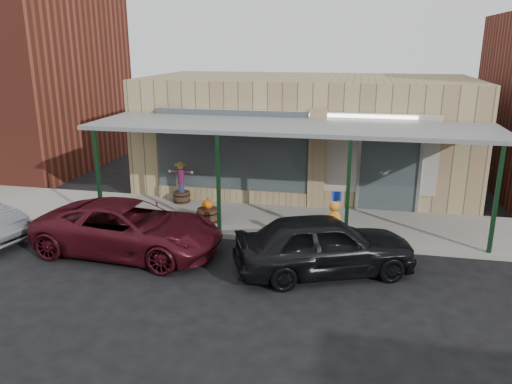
% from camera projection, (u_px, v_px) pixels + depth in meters
% --- Properties ---
extents(ground, '(120.00, 120.00, 0.00)m').
position_uv_depth(ground, '(267.00, 274.00, 12.13)').
color(ground, black).
rests_on(ground, ground).
extents(sidewalk, '(40.00, 3.20, 0.15)m').
position_uv_depth(sidewalk, '(288.00, 222.00, 15.49)').
color(sidewalk, gray).
rests_on(sidewalk, ground).
extents(storefront, '(12.00, 6.25, 4.20)m').
position_uv_depth(storefront, '(306.00, 133.00, 19.19)').
color(storefront, tan).
rests_on(storefront, ground).
extents(awning, '(12.00, 3.00, 3.04)m').
position_uv_depth(awning, '(290.00, 128.00, 14.61)').
color(awning, slate).
rests_on(awning, ground).
extents(block_buildings_near, '(61.00, 8.00, 8.00)m').
position_uv_depth(block_buildings_near, '(362.00, 87.00, 19.29)').
color(block_buildings_near, maroon).
rests_on(block_buildings_near, ground).
extents(barrel_scarecrow, '(0.84, 0.74, 1.45)m').
position_uv_depth(barrel_scarecrow, '(181.00, 189.00, 17.01)').
color(barrel_scarecrow, '#472E1C').
rests_on(barrel_scarecrow, sidewalk).
extents(barrel_pumpkin, '(0.68, 0.68, 0.77)m').
position_uv_depth(barrel_pumpkin, '(208.00, 214.00, 15.16)').
color(barrel_pumpkin, '#472E1C').
rests_on(barrel_pumpkin, sidewalk).
extents(handicap_sign, '(0.27, 0.11, 1.34)m').
position_uv_depth(handicap_sign, '(336.00, 208.00, 13.80)').
color(handicap_sign, gray).
rests_on(handicap_sign, sidewalk).
extents(parked_sedan, '(4.68, 3.23, 1.63)m').
position_uv_depth(parked_sedan, '(324.00, 244.00, 12.01)').
color(parked_sedan, black).
rests_on(parked_sedan, ground).
extents(car_maroon, '(5.13, 2.63, 1.39)m').
position_uv_depth(car_maroon, '(129.00, 228.00, 13.21)').
color(car_maroon, '#450D17').
rests_on(car_maroon, ground).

